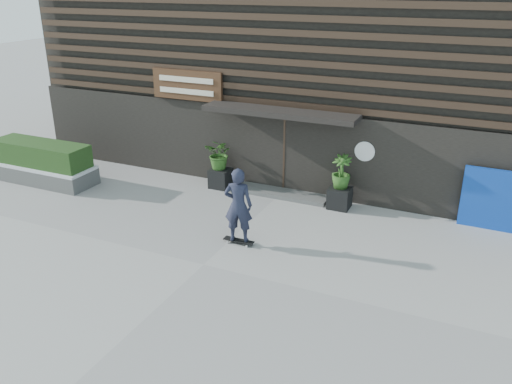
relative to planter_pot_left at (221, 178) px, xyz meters
The scene contains 12 objects.
ground 4.80m from the planter_pot_left, 66.64° to the right, with size 80.00×80.00×0.00m, color #A09D98.
entrance_step 1.93m from the planter_pot_left, ahead, with size 3.00×0.80×0.12m, color #4D4D4B.
planter_pot_left is the anchor object (origin of this frame).
bamboo_left 0.78m from the planter_pot_left, ahead, with size 0.86×0.75×0.96m, color #2D591E.
planter_pot_right 3.80m from the planter_pot_left, ahead, with size 0.60×0.60×0.60m, color black.
bamboo_right 3.88m from the planter_pot_left, ahead, with size 0.54×0.54×0.96m, color #2D591E.
raised_bed 5.71m from the planter_pot_left, 160.83° to the right, with size 3.50×1.20×0.50m, color #494846.
snow_layer 5.72m from the planter_pot_left, 160.83° to the right, with size 3.50×1.20×0.08m, color silver.
hedge 5.75m from the planter_pot_left, 160.83° to the right, with size 3.30×1.00×0.70m, color #1D3A15.
blue_tarp 7.82m from the planter_pot_left, ahead, with size 1.73×0.12×1.62m, color #0B339B.
building 6.94m from the planter_pot_left, 71.14° to the left, with size 18.00×11.00×8.00m.
skateboarder 3.89m from the planter_pot_left, 55.37° to the right, with size 0.78×0.60×1.96m.
Camera 1 is at (5.42, -9.01, 6.06)m, focal length 36.92 mm.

